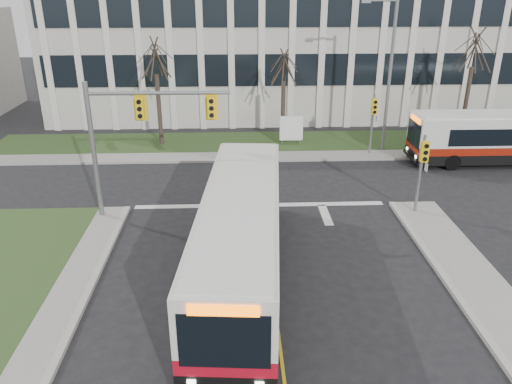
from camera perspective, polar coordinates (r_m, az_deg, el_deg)
The scene contains 14 objects.
ground at distance 17.06m, azimuth 1.77°, elevation -13.05°, with size 120.00×120.00×0.00m, color black.
sidewalk_cross at distance 31.21m, azimuth 9.03°, elevation 4.11°, with size 44.00×1.60×0.14m, color #9E9B93.
building_lawn at distance 33.83m, azimuth 8.15°, elevation 5.64°, with size 44.00×5.00×0.12m, color #304C20.
office_building at distance 44.35m, azimuth 5.82°, elevation 17.70°, with size 40.00×16.00×12.00m, color beige.
mast_arm_signal at distance 22.16m, azimuth -14.20°, elevation 7.20°, with size 6.11×0.38×6.20m.
signal_pole_near at distance 23.49m, azimuth 18.46°, elevation 3.09°, with size 0.34×0.39×3.80m.
signal_pole_far at distance 31.22m, azimuth 13.25°, elevation 8.46°, with size 0.34×0.39×3.80m.
streetlight at distance 31.67m, azimuth 14.81°, elevation 13.50°, with size 2.15×0.25×9.20m.
directory_sign at distance 32.68m, azimuth 4.06°, elevation 7.23°, with size 1.50×0.12×2.00m.
tree_left at distance 32.44m, azimuth -11.42°, elevation 14.58°, with size 1.80×1.80×7.70m.
tree_mid at distance 32.50m, azimuth 3.21°, elevation 13.88°, with size 1.80×1.80×6.82m.
tree_right at distance 35.38m, azimuth 23.69°, elevation 14.49°, with size 1.80×1.80×8.25m.
bus_main at distance 17.76m, azimuth -1.72°, elevation -5.33°, with size 2.61×12.06×3.22m, color silver, non-canonical shape.
bus_cross at distance 32.83m, azimuth 26.69°, elevation 5.43°, with size 2.39×11.05×2.95m, color silver, non-canonical shape.
Camera 1 is at (-1.08, -13.74, 10.05)m, focal length 35.00 mm.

